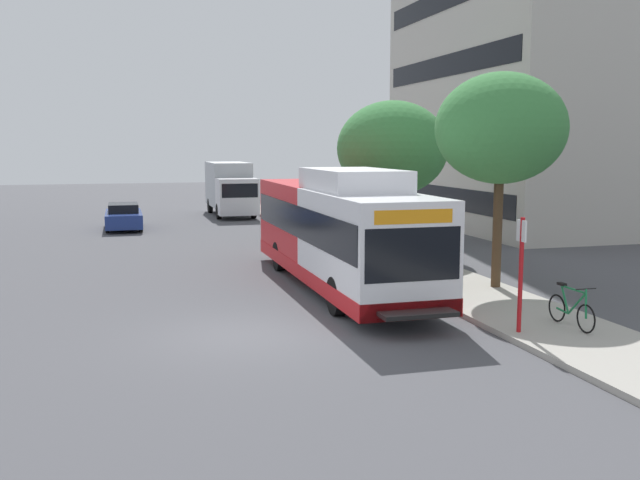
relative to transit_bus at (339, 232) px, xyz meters
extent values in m
plane|color=#4C4C51|center=(-3.70, 3.25, -1.70)|extent=(120.00, 120.00, 0.00)
cube|color=#A8A399|center=(3.30, 1.25, -1.63)|extent=(3.00, 56.00, 0.14)
cube|color=white|center=(0.00, -2.82, -0.02)|extent=(2.54, 5.80, 2.73)
cube|color=red|center=(0.00, 2.98, -0.02)|extent=(2.54, 5.80, 2.73)
cube|color=red|center=(0.00, 0.08, -1.16)|extent=(2.57, 11.60, 0.44)
cube|color=black|center=(0.00, 0.08, 0.35)|extent=(2.58, 11.25, 0.96)
cube|color=black|center=(0.00, -5.68, 0.15)|extent=(2.34, 0.10, 1.24)
cube|color=orange|center=(0.00, -5.69, 1.02)|extent=(1.90, 0.08, 0.32)
cube|color=white|center=(0.00, -1.37, 1.65)|extent=(2.16, 4.06, 0.60)
cube|color=black|center=(0.00, -6.07, -1.15)|extent=(1.78, 0.60, 0.10)
cylinder|color=black|center=(-1.13, -3.51, -1.20)|extent=(0.30, 1.00, 1.00)
cylinder|color=black|center=(1.13, -3.51, -1.20)|extent=(0.30, 1.00, 1.00)
cylinder|color=black|center=(-1.13, 3.27, -1.20)|extent=(0.30, 1.00, 1.00)
cylinder|color=black|center=(1.13, 3.27, -1.20)|extent=(0.30, 1.00, 1.00)
cylinder|color=red|center=(2.19, -6.69, -0.26)|extent=(0.10, 0.10, 2.60)
cube|color=white|center=(2.17, -6.69, 0.74)|extent=(0.04, 0.36, 0.48)
torus|color=black|center=(3.57, -7.19, -1.23)|extent=(0.04, 0.66, 0.66)
torus|color=black|center=(3.57, -6.09, -1.23)|extent=(0.04, 0.66, 0.66)
cylinder|color=#19723F|center=(3.57, -6.84, -0.96)|extent=(0.05, 0.64, 0.64)
cylinder|color=#19723F|center=(3.57, -6.39, -0.96)|extent=(0.05, 0.34, 0.62)
cylinder|color=#19723F|center=(3.57, -6.69, -0.66)|extent=(0.05, 0.90, 0.05)
cylinder|color=#19723F|center=(3.57, -6.32, -1.25)|extent=(0.05, 0.45, 0.08)
cylinder|color=#19723F|center=(3.57, -7.17, -0.90)|extent=(0.05, 0.10, 0.67)
cylinder|color=black|center=(3.57, -7.14, -0.56)|extent=(0.52, 0.03, 0.03)
cube|color=black|center=(3.57, -6.24, -0.62)|extent=(0.12, 0.24, 0.06)
cylinder|color=#4C3823|center=(4.31, -1.92, 0.06)|extent=(0.28, 0.28, 3.25)
ellipsoid|color=#3D8442|center=(4.31, -1.92, 3.10)|extent=(3.79, 3.79, 3.22)
cylinder|color=#4C3823|center=(4.05, 5.92, -0.36)|extent=(0.28, 0.28, 2.42)
ellipsoid|color=#3D8442|center=(4.05, 5.92, 2.50)|extent=(4.39, 4.39, 3.73)
cube|color=navy|center=(-6.24, 17.39, -1.15)|extent=(1.80, 4.50, 0.70)
cube|color=black|center=(-6.24, 17.49, -0.65)|extent=(1.48, 2.34, 0.56)
cylinder|color=black|center=(-7.04, 16.04, -1.38)|extent=(0.20, 0.64, 0.64)
cylinder|color=black|center=(-5.44, 16.04, -1.38)|extent=(0.20, 0.64, 0.64)
cylinder|color=black|center=(-7.04, 18.74, -1.38)|extent=(0.20, 0.64, 0.64)
cylinder|color=black|center=(-5.44, 18.74, -1.38)|extent=(0.20, 0.64, 0.64)
cube|color=silver|center=(0.20, 20.62, -0.35)|extent=(2.30, 2.00, 2.10)
cube|color=#B2B7BC|center=(0.20, 24.12, 0.20)|extent=(2.30, 5.00, 2.70)
cube|color=black|center=(0.20, 19.65, 0.05)|extent=(2.07, 0.08, 0.80)
cylinder|color=black|center=(-0.83, 21.06, -1.24)|extent=(0.26, 0.92, 0.92)
cylinder|color=black|center=(1.23, 21.06, -1.24)|extent=(0.26, 0.92, 0.92)
cylinder|color=black|center=(-0.83, 25.20, -1.24)|extent=(0.26, 0.92, 0.92)
cylinder|color=black|center=(1.23, 25.20, -1.24)|extent=(0.26, 0.92, 0.92)
cube|color=black|center=(16.17, 13.21, -0.04)|extent=(12.85, 14.28, 1.10)
cube|color=black|center=(16.17, 13.21, 3.28)|extent=(12.85, 14.28, 1.10)
cube|color=black|center=(16.17, 13.21, 6.61)|extent=(12.85, 14.28, 1.10)
cube|color=black|center=(16.17, 13.21, 9.93)|extent=(12.85, 14.28, 1.10)
cylinder|color=#B7B7BC|center=(14.28, 25.41, 2.02)|extent=(1.10, 1.10, 7.45)
cylinder|color=#B7B7BC|center=(14.28, 25.41, 9.46)|extent=(0.91, 0.91, 7.45)
camera|label=1|loc=(-6.37, -20.48, 2.62)|focal=39.84mm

